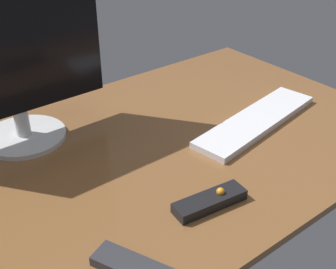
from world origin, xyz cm
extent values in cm
cube|color=brown|center=(0.00, 0.00, 1.00)|extent=(140.00, 84.00, 2.00)
cylinder|color=silver|center=(-22.77, 25.65, 2.66)|extent=(21.97, 21.97, 1.32)
cylinder|color=silver|center=(-22.77, 25.65, 6.79)|extent=(3.84, 3.84, 6.94)
cube|color=black|center=(-22.77, 25.65, 29.51)|extent=(48.95, 2.59, 38.50)
cube|color=white|center=(32.22, -7.52, 2.94)|extent=(46.90, 18.28, 1.87)
cube|color=black|center=(-2.73, -25.65, 3.19)|extent=(17.22, 7.09, 2.39)
sphere|color=orange|center=(0.08, -26.02, 4.71)|extent=(1.81, 1.81, 1.81)
camera|label=1|loc=(-56.24, -78.84, 65.12)|focal=47.86mm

